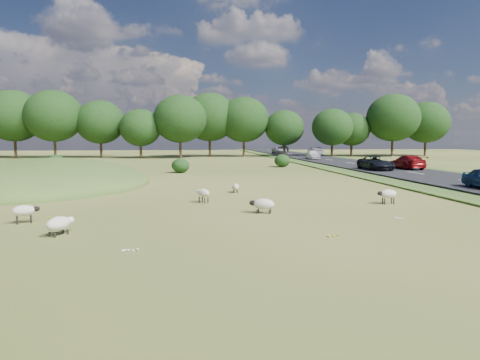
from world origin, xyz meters
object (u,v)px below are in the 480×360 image
(car_0, at_px, (407,162))
(sheep_4, at_px, (236,187))
(sheep_0, at_px, (25,211))
(sheep_5, at_px, (203,193))
(sheep_2, at_px, (388,194))
(car_4, at_px, (283,148))
(car_6, at_px, (312,154))
(car_1, at_px, (315,152))
(sheep_3, at_px, (59,224))
(car_2, at_px, (376,163))
(car_3, at_px, (279,150))
(sheep_1, at_px, (263,204))

(car_0, bearing_deg, sheep_4, 37.10)
(car_0, bearing_deg, sheep_0, 38.68)
(sheep_0, distance_m, sheep_5, 8.92)
(sheep_0, distance_m, sheep_2, 17.58)
(car_4, xyz_separation_m, car_6, (-3.80, -36.27, -0.01))
(sheep_4, relative_size, car_1, 0.22)
(car_0, height_order, car_1, car_1)
(sheep_5, bearing_deg, sheep_3, 109.72)
(sheep_0, distance_m, sheep_4, 13.14)
(sheep_4, distance_m, car_4, 75.49)
(car_2, bearing_deg, car_4, 86.28)
(car_0, height_order, car_3, car_3)
(sheep_2, distance_m, car_0, 24.27)
(sheep_2, height_order, sheep_4, sheep_2)
(sheep_4, relative_size, car_4, 0.21)
(sheep_3, bearing_deg, sheep_4, -2.26)
(car_2, distance_m, car_6, 22.14)
(sheep_2, xyz_separation_m, car_4, (12.44, 78.55, 0.40))
(car_0, height_order, car_2, car_0)
(sheep_0, height_order, sheep_4, sheep_0)
(car_3, relative_size, car_4, 1.08)
(sheep_3, bearing_deg, car_4, 14.11)
(sheep_1, bearing_deg, sheep_0, 29.64)
(sheep_1, bearing_deg, car_2, -101.91)
(car_1, bearing_deg, sheep_4, 67.24)
(sheep_5, bearing_deg, sheep_2, -133.14)
(sheep_4, bearing_deg, car_0, 130.68)
(sheep_2, height_order, car_1, car_1)
(sheep_5, height_order, car_0, car_0)
(car_1, bearing_deg, sheep_1, 70.50)
(sheep_2, relative_size, car_1, 0.24)
(sheep_5, bearing_deg, car_4, -49.12)
(car_1, xyz_separation_m, car_2, (-3.80, -33.17, -0.08))
(sheep_4, height_order, sheep_5, sheep_5)
(car_2, bearing_deg, sheep_2, -113.23)
(car_6, bearing_deg, car_3, 90.00)
(car_1, bearing_deg, car_3, -72.67)
(car_0, distance_m, car_4, 57.71)
(sheep_0, distance_m, car_6, 52.19)
(car_0, height_order, car_6, car_0)
(sheep_1, distance_m, sheep_5, 4.52)
(sheep_5, distance_m, car_0, 29.29)
(sheep_4, xyz_separation_m, car_4, (19.96, 72.81, 0.58))
(sheep_5, bearing_deg, sheep_1, -177.12)
(sheep_0, height_order, car_1, car_1)
(sheep_3, bearing_deg, sheep_2, -37.91)
(sheep_0, relative_size, sheep_1, 0.88)
(sheep_1, distance_m, car_6, 46.92)
(sheep_5, xyz_separation_m, car_6, (18.40, 40.53, 0.40))
(car_6, bearing_deg, sheep_1, -109.62)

